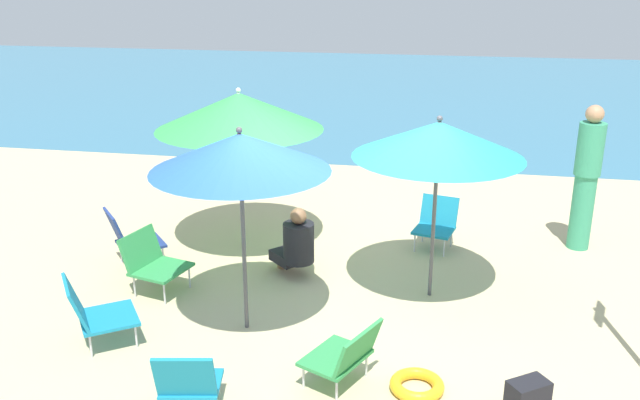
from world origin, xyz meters
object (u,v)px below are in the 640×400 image
umbrella_green (239,111)px  beach_chair_b (188,381)px  person_a (296,244)px  beach_chair_a (130,238)px  beach_chair_d (152,261)px  umbrella_teal (439,140)px  beach_chair_e (436,222)px  umbrella_blue (240,153)px  beach_chair_f (94,311)px  beach_chair_c (345,354)px  person_b (586,177)px  swim_ring (417,385)px

umbrella_green → beach_chair_b: (0.55, -3.29, -1.42)m
person_a → umbrella_green: bearing=2.2°
beach_chair_a → person_a: size_ratio=0.90×
beach_chair_b → beach_chair_d: 2.27m
umbrella_teal → beach_chair_e: bearing=89.1°
umbrella_blue → beach_chair_f: size_ratio=2.53×
beach_chair_c → person_a: 2.17m
umbrella_teal → beach_chair_f: 3.64m
umbrella_teal → person_b: umbrella_teal is taller
person_b → swim_ring: (-1.81, -3.40, -0.86)m
beach_chair_b → beach_chair_d: (-1.16, 1.96, 0.05)m
umbrella_teal → person_a: 1.99m
umbrella_teal → beach_chair_d: 3.26m
beach_chair_d → person_b: (4.70, 2.09, 0.56)m
umbrella_teal → beach_chair_b: (-1.77, -2.40, -1.41)m
beach_chair_b → beach_chair_c: 1.28m
beach_chair_b → beach_chair_c: (1.13, 0.59, 0.01)m
beach_chair_f → swim_ring: size_ratio=1.74×
person_b → beach_chair_b: bearing=146.8°
swim_ring → umbrella_teal: bearing=88.6°
beach_chair_f → beach_chair_b: bearing=-69.7°
beach_chair_d → beach_chair_e: size_ratio=1.13×
beach_chair_f → beach_chair_d: bearing=51.0°
umbrella_blue → beach_chair_a: 2.46m
umbrella_green → beach_chair_c: size_ratio=2.78×
swim_ring → beach_chair_f: bearing=176.5°
swim_ring → person_b: bearing=62.0°
person_b → umbrella_green: bearing=108.4°
umbrella_blue → beach_chair_e: size_ratio=3.22×
beach_chair_b → beach_chair_f: beach_chair_f is taller
umbrella_teal → person_b: 2.54m
beach_chair_f → person_b: size_ratio=0.44×
beach_chair_d → swim_ring: beach_chair_d is taller
umbrella_green → beach_chair_b: 3.63m
umbrella_blue → person_b: 4.47m
beach_chair_c → person_a: (-0.86, 1.99, 0.09)m
person_b → umbrella_teal: bearing=141.0°
umbrella_blue → swim_ring: size_ratio=4.40×
beach_chair_b → umbrella_blue: bearing=-12.7°
umbrella_green → beach_chair_e: 2.76m
beach_chair_f → person_a: person_a is taller
beach_chair_a → beach_chair_d: size_ratio=1.08×
beach_chair_a → swim_ring: bearing=-69.2°
beach_chair_d → beach_chair_b: bearing=-44.7°
beach_chair_d → beach_chair_f: size_ratio=0.89×
umbrella_green → beach_chair_b: bearing=-80.5°
beach_chair_d → beach_chair_f: 1.14m
umbrella_green → beach_chair_c: umbrella_green is taller
beach_chair_b → person_a: person_a is taller
umbrella_green → beach_chair_e: (2.34, 0.46, -1.39)m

